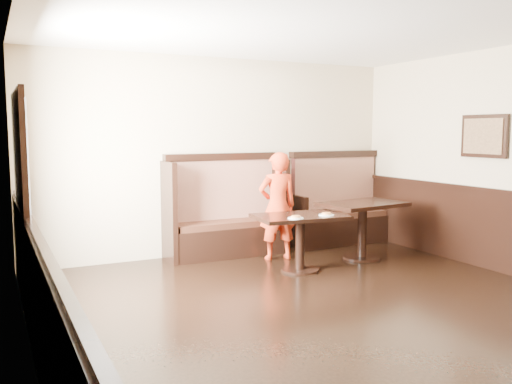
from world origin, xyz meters
TOP-DOWN VIEW (x-y plane):
  - ground at (0.00, 0.00)m, footprint 7.00×7.00m
  - room_shell at (-0.30, 0.28)m, footprint 7.00×7.00m
  - booth_main at (0.00, 3.30)m, footprint 1.75×0.72m
  - booth_neighbor at (1.95, 3.29)m, footprint 1.65×0.72m
  - table_main at (0.49, 2.04)m, footprint 1.19×0.81m
  - table_neighbor at (1.62, 2.24)m, footprint 1.21×0.87m
  - child at (0.55, 2.74)m, footprint 0.58×0.43m
  - pizza_plate_left at (0.30, 1.83)m, footprint 0.19×0.19m
  - pizza_plate_right at (0.77, 1.86)m, footprint 0.19×0.19m

SIDE VIEW (x-z plane):
  - ground at x=0.00m, z-range 0.00..0.00m
  - booth_neighbor at x=1.95m, z-range -0.24..1.21m
  - booth_main at x=0.00m, z-range -0.20..1.25m
  - table_main at x=0.49m, z-range 0.19..0.91m
  - table_neighbor at x=1.62m, z-range 0.19..0.98m
  - room_shell at x=-0.30m, z-range -2.83..4.17m
  - pizza_plate_left at x=0.30m, z-range 0.71..0.75m
  - pizza_plate_right at x=0.77m, z-range 0.71..0.75m
  - child at x=0.55m, z-range 0.00..1.48m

